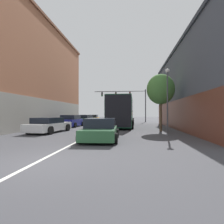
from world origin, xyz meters
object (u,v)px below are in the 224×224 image
traffic_signal_gantry (127,98)px  parked_car_left_far (49,125)px  parked_car_left_mid (93,118)px  bus (122,111)px  hatchback_foreground (100,130)px  parked_car_left_near (86,120)px  street_lamp (167,98)px  street_tree_near (161,89)px  parked_car_left_distant (71,121)px

traffic_signal_gantry → parked_car_left_far: bearing=-107.6°
parked_car_left_mid → bus: bearing=-155.6°
hatchback_foreground → parked_car_left_mid: parked_car_left_mid is taller
hatchback_foreground → parked_car_left_far: bearing=50.7°
parked_car_left_near → street_lamp: street_lamp is taller
traffic_signal_gantry → street_lamp: size_ratio=2.02×
bus → parked_car_left_near: 7.30m
traffic_signal_gantry → street_tree_near: traffic_signal_gantry is taller
hatchback_foreground → street_lamp: street_lamp is taller
parked_car_left_far → street_tree_near: 10.25m
traffic_signal_gantry → street_lamp: (3.46, -20.20, -1.92)m
hatchback_foreground → street_lamp: (4.45, 2.65, 2.11)m
parked_car_left_far → parked_car_left_mid: bearing=6.9°
parked_car_left_far → parked_car_left_near: bearing=5.4°
parked_car_left_mid → traffic_signal_gantry: traffic_signal_gantry is taller
hatchback_foreground → street_lamp: bearing=-62.5°
bus → parked_car_left_far: size_ratio=2.19×
parked_car_left_mid → street_tree_near: street_tree_near is taller
parked_car_left_near → traffic_signal_gantry: size_ratio=0.45×
bus → parked_car_left_distant: 6.30m
street_tree_near → parked_car_left_near: bearing=134.5°
traffic_signal_gantry → street_tree_near: size_ratio=1.91×
hatchback_foreground → street_tree_near: size_ratio=0.79×
parked_car_left_far → street_lamp: bearing=-90.8°
bus → parked_car_left_mid: size_ratio=2.47×
parked_car_left_near → street_lamp: 16.08m
street_lamp → parked_car_left_far: bearing=173.7°
bus → parked_car_left_near: (-5.73, 4.34, -1.26)m
parked_car_left_near → parked_car_left_distant: (-0.36, -5.38, 0.00)m
traffic_signal_gantry → street_tree_near: (3.47, -17.14, -0.88)m
street_lamp → parked_car_left_near: bearing=126.7°
hatchback_foreground → bus: bearing=-6.6°
parked_car_left_far → street_tree_near: bearing=-72.6°
hatchback_foreground → traffic_signal_gantry: size_ratio=0.41×
parked_car_left_mid → parked_car_left_far: (0.47, -18.88, -0.04)m
hatchback_foreground → parked_car_left_mid: bearing=10.6°
parked_car_left_distant → parked_car_left_near: bearing=-0.9°
street_lamp → hatchback_foreground: bearing=-149.2°
parked_car_left_distant → traffic_signal_gantry: 14.86m
parked_car_left_mid → street_tree_near: (10.02, -16.86, 3.11)m
hatchback_foreground → parked_car_left_distant: size_ratio=0.97×
parked_car_left_near → parked_car_left_distant: 5.39m
hatchback_foreground → parked_car_left_distant: parked_car_left_distant is taller
parked_car_left_near → parked_car_left_far: parked_car_left_near is taller
hatchback_foreground → parked_car_left_near: parked_car_left_near is taller
parked_car_left_near → bus: bearing=-119.3°
hatchback_foreground → traffic_signal_gantry: 23.23m
parked_car_left_near → street_lamp: (9.53, -12.78, 2.05)m
bus → street_lamp: street_lamp is taller
street_tree_near → bus: bearing=125.3°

